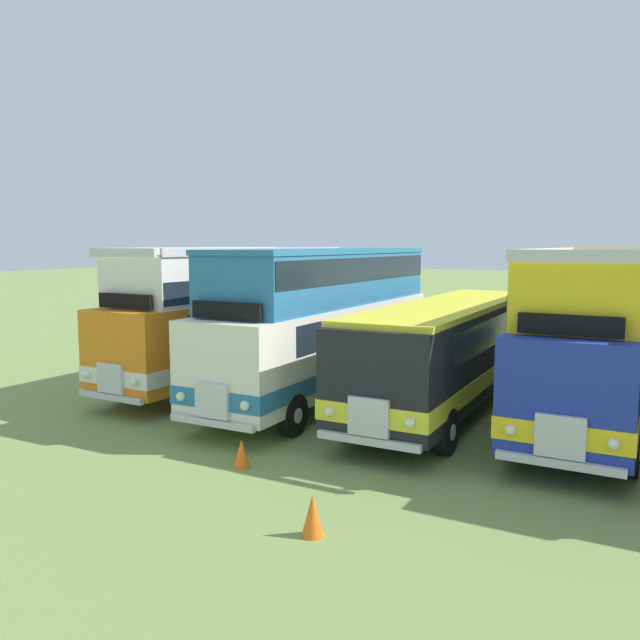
% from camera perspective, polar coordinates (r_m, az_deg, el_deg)
% --- Properties ---
extents(bus_first_in_row, '(3.04, 10.89, 4.52)m').
position_cam_1_polar(bus_first_in_row, '(21.59, -7.51, 0.71)').
color(bus_first_in_row, orange).
rests_on(bus_first_in_row, ground).
extents(bus_second_in_row, '(2.74, 11.05, 4.49)m').
position_cam_1_polar(bus_second_in_row, '(19.15, 0.53, 0.35)').
color(bus_second_in_row, silver).
rests_on(bus_second_in_row, ground).
extents(bus_third_in_row, '(2.77, 11.46, 2.99)m').
position_cam_1_polar(bus_third_in_row, '(18.38, 11.59, -2.32)').
color(bus_third_in_row, black).
rests_on(bus_third_in_row, ground).
extents(bus_fourth_in_row, '(2.82, 11.04, 4.52)m').
position_cam_1_polar(bus_fourth_in_row, '(17.89, 23.31, -1.03)').
color(bus_fourth_in_row, '#1E339E').
rests_on(bus_fourth_in_row, ground).
extents(cone_near_end, '(0.36, 0.36, 0.68)m').
position_cam_1_polar(cone_near_end, '(10.57, -0.67, -17.06)').
color(cone_near_end, orange).
rests_on(cone_near_end, ground).
extents(cone_far_end, '(0.36, 0.36, 0.60)m').
position_cam_1_polar(cone_far_end, '(13.63, -7.03, -11.75)').
color(cone_far_end, orange).
rests_on(cone_far_end, ground).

